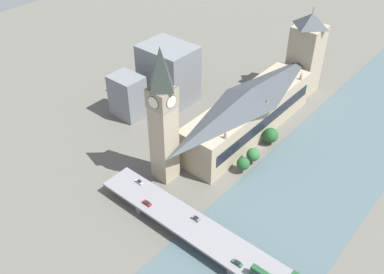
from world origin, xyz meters
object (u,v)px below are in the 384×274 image
object	(u,v)px
victoria_tower	(306,54)
road_bridge	(240,258)
parliament_hall	(249,111)
car_southbound_lead	(147,203)
clock_tower	(163,115)
car_northbound_lead	(139,182)
car_northbound_tail	(237,263)
car_northbound_mid	(196,218)

from	to	relation	value
victoria_tower	road_bridge	bearing A→B (deg)	109.44
parliament_hall	victoria_tower	distance (m)	63.83
victoria_tower	car_southbound_lead	bearing A→B (deg)	90.41
parliament_hall	clock_tower	bearing A→B (deg)	79.74
car_northbound_lead	car_northbound_tail	size ratio (longest dim) A/B	0.94
parliament_hall	road_bridge	bearing A→B (deg)	122.14
car_northbound_tail	car_southbound_lead	distance (m)	50.65
car_northbound_lead	car_northbound_mid	world-z (taller)	car_northbound_mid
car_southbound_lead	car_northbound_tail	bearing A→B (deg)	179.90
car_northbound_tail	clock_tower	bearing A→B (deg)	-21.90
clock_tower	road_bridge	world-z (taller)	clock_tower
road_bridge	car_northbound_mid	bearing A→B (deg)	-7.63
car_northbound_mid	car_southbound_lead	bearing A→B (deg)	17.69
car_northbound_mid	car_southbound_lead	world-z (taller)	car_southbound_lead
road_bridge	car_southbound_lead	bearing A→B (deg)	4.43
parliament_hall	clock_tower	size ratio (longest dim) A/B	1.38
parliament_hall	car_northbound_tail	world-z (taller)	parliament_hall
victoria_tower	car_northbound_lead	xyz separation A→B (m)	(11.93, 138.88, -19.60)
clock_tower	victoria_tower	xyz separation A→B (m)	(-10.61, -121.63, -11.35)
car_northbound_mid	car_southbound_lead	size ratio (longest dim) A/B	0.86
car_northbound_tail	victoria_tower	bearing A→B (deg)	-70.58
parliament_hall	car_southbound_lead	world-z (taller)	parliament_hall
clock_tower	car_northbound_mid	size ratio (longest dim) A/B	18.27
car_northbound_mid	car_northbound_tail	distance (m)	28.61
car_northbound_tail	car_southbound_lead	bearing A→B (deg)	-0.10
clock_tower	car_northbound_lead	size ratio (longest dim) A/B	16.85
parliament_hall	victoria_tower	bearing A→B (deg)	-89.95
road_bridge	car_northbound_tail	size ratio (longest dim) A/B	33.12
parliament_hall	road_bridge	distance (m)	95.05
clock_tower	car_southbound_lead	xyz separation A→B (m)	(-11.67, 24.96, -30.88)
parliament_hall	road_bridge	xyz separation A→B (m)	(-50.33, 80.09, -9.37)
car_northbound_mid	car_northbound_tail	bearing A→B (deg)	164.95
parliament_hall	car_northbound_tail	bearing A→B (deg)	121.59
car_northbound_mid	car_northbound_tail	world-z (taller)	car_northbound_mid
clock_tower	victoria_tower	world-z (taller)	clock_tower
parliament_hall	car_northbound_lead	distance (m)	77.50
car_northbound_mid	victoria_tower	bearing A→B (deg)	-80.19
clock_tower	road_bridge	bearing A→B (deg)	160.88
clock_tower	victoria_tower	distance (m)	122.62
parliament_hall	car_northbound_mid	xyz separation A→B (m)	(-24.02, 76.57, -7.53)
car_northbound_lead	road_bridge	bearing A→B (deg)	176.42
clock_tower	car_northbound_tail	xyz separation A→B (m)	(-62.32, 25.05, -30.92)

